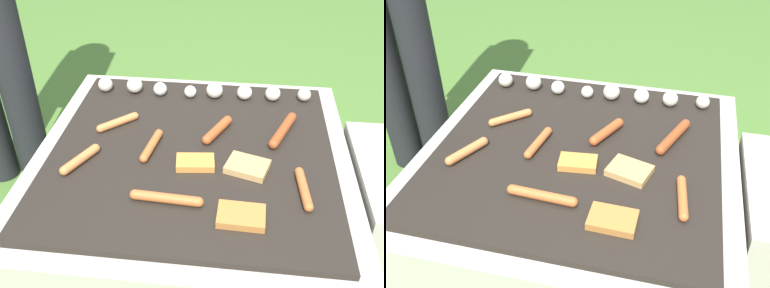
{
  "view_description": "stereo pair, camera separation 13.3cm",
  "coord_description": "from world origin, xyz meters",
  "views": [
    {
      "loc": [
        0.13,
        -1.07,
        1.24
      ],
      "look_at": [
        0.0,
        0.0,
        0.46
      ],
      "focal_mm": 42.0,
      "sensor_mm": 36.0,
      "label": 1
    },
    {
      "loc": [
        0.26,
        -1.05,
        1.24
      ],
      "look_at": [
        0.0,
        0.0,
        0.46
      ],
      "focal_mm": 42.0,
      "sensor_mm": 36.0,
      "label": 2
    }
  ],
  "objects": [
    {
      "name": "bread_slice_center",
      "position": [
        0.15,
        -0.27,
        0.45
      ],
      "size": [
        0.12,
        0.09,
        0.02
      ],
      "color": "#B27033",
      "rests_on": "grill"
    },
    {
      "name": "ground_plane",
      "position": [
        0.0,
        0.0,
        0.0
      ],
      "size": [
        14.0,
        14.0,
        0.0
      ],
      "primitive_type": "plane",
      "color": "#47702D"
    },
    {
      "name": "sausage_mid_right",
      "position": [
        0.31,
        -0.15,
        0.45
      ],
      "size": [
        0.04,
        0.16,
        0.02
      ],
      "color": "#B7602D",
      "rests_on": "grill"
    },
    {
      "name": "sausage_front_right",
      "position": [
        -0.25,
        0.1,
        0.45
      ],
      "size": [
        0.12,
        0.11,
        0.03
      ],
      "color": "#C6753D",
      "rests_on": "grill"
    },
    {
      "name": "grill",
      "position": [
        0.0,
        0.0,
        0.22
      ],
      "size": [
        0.95,
        0.95,
        0.44
      ],
      "color": "#B2AA9E",
      "rests_on": "ground_plane"
    },
    {
      "name": "bread_slice_right",
      "position": [
        0.17,
        -0.08,
        0.45
      ],
      "size": [
        0.14,
        0.12,
        0.02
      ],
      "color": "tan",
      "rests_on": "grill"
    },
    {
      "name": "bread_slice_left",
      "position": [
        0.02,
        -0.07,
        0.45
      ],
      "size": [
        0.11,
        0.08,
        0.02
      ],
      "color": "#D18438",
      "rests_on": "grill"
    },
    {
      "name": "sausage_front_center",
      "position": [
        0.27,
        0.11,
        0.45
      ],
      "size": [
        0.09,
        0.19,
        0.03
      ],
      "color": "#93421E",
      "rests_on": "grill"
    },
    {
      "name": "sausage_front_left",
      "position": [
        -0.04,
        -0.24,
        0.45
      ],
      "size": [
        0.19,
        0.04,
        0.03
      ],
      "color": "#B7602D",
      "rests_on": "grill"
    },
    {
      "name": "sausage_mid_left",
      "position": [
        -0.31,
        -0.1,
        0.45
      ],
      "size": [
        0.08,
        0.14,
        0.03
      ],
      "color": "#C6753D",
      "rests_on": "grill"
    },
    {
      "name": "mushroom_row",
      "position": [
        -0.01,
        0.32,
        0.46
      ],
      "size": [
        0.76,
        0.07,
        0.06
      ],
      "color": "beige",
      "rests_on": "grill"
    },
    {
      "name": "sausage_back_center",
      "position": [
        0.07,
        0.09,
        0.45
      ],
      "size": [
        0.09,
        0.15,
        0.03
      ],
      "color": "#A34C23",
      "rests_on": "grill"
    },
    {
      "name": "sausage_back_left",
      "position": [
        -0.12,
        -0.01,
        0.45
      ],
      "size": [
        0.05,
        0.16,
        0.03
      ],
      "color": "#B7602D",
      "rests_on": "grill"
    }
  ]
}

